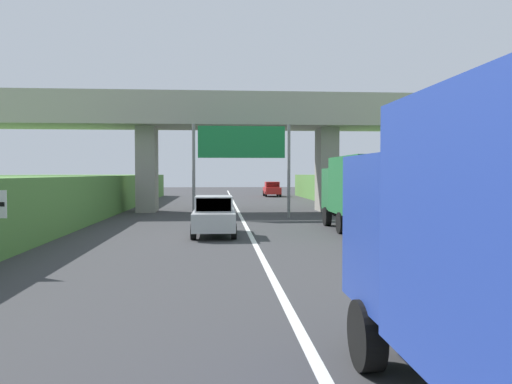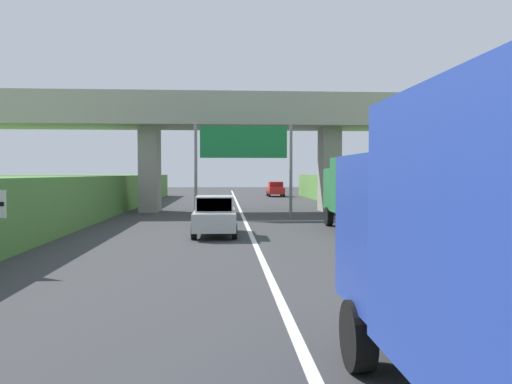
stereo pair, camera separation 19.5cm
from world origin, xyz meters
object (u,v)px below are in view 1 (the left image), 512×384
at_px(car_silver, 214,216).
at_px(construction_barrel_2, 501,251).
at_px(overhead_highway_sign, 242,149).
at_px(construction_barrel_4, 381,219).
at_px(car_red, 272,189).
at_px(construction_barrel_3, 421,231).
at_px(truck_green, 361,190).

bearing_deg(car_silver, construction_barrel_2, -43.20).
xyz_separation_m(overhead_highway_sign, construction_barrel_4, (6.54, -6.06, -3.71)).
relative_size(overhead_highway_sign, car_red, 1.43).
bearing_deg(construction_barrel_3, car_red, 92.44).
relative_size(truck_green, construction_barrel_3, 8.11).
distance_m(overhead_highway_sign, car_silver, 9.14).
distance_m(car_red, car_silver, 36.87).
bearing_deg(overhead_highway_sign, car_silver, -100.67).
bearing_deg(construction_barrel_4, car_red, 92.91).
distance_m(overhead_highway_sign, car_red, 28.54).
bearing_deg(overhead_highway_sign, construction_barrel_3, -59.76).
bearing_deg(overhead_highway_sign, construction_barrel_2, -67.43).
distance_m(truck_green, car_silver, 6.85).
bearing_deg(truck_green, car_red, 90.52).
distance_m(construction_barrel_2, construction_barrel_4, 10.11).
xyz_separation_m(car_silver, construction_barrel_4, (8.12, 2.32, -0.40)).
xyz_separation_m(car_red, car_silver, (-6.39, -36.31, 0.00)).
bearing_deg(construction_barrel_2, construction_barrel_4, 91.01).
bearing_deg(construction_barrel_4, truck_green, -133.93).
distance_m(car_silver, construction_barrel_3, 8.52).
relative_size(overhead_highway_sign, construction_barrel_4, 6.53).
bearing_deg(construction_barrel_2, overhead_highway_sign, 112.57).
distance_m(construction_barrel_3, construction_barrel_4, 5.06).
xyz_separation_m(truck_green, construction_barrel_4, (1.41, 1.46, -1.47)).
bearing_deg(car_red, construction_barrel_4, -87.09).
bearing_deg(car_silver, overhead_highway_sign, 79.33).
xyz_separation_m(construction_barrel_2, construction_barrel_4, (-0.18, 10.11, 0.00)).
height_order(car_red, car_silver, same).
relative_size(car_silver, construction_barrel_2, 4.56).
bearing_deg(construction_barrel_4, construction_barrel_2, -88.99).
xyz_separation_m(construction_barrel_2, construction_barrel_3, (-0.24, 5.06, 0.00)).
relative_size(car_red, construction_barrel_4, 4.56).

